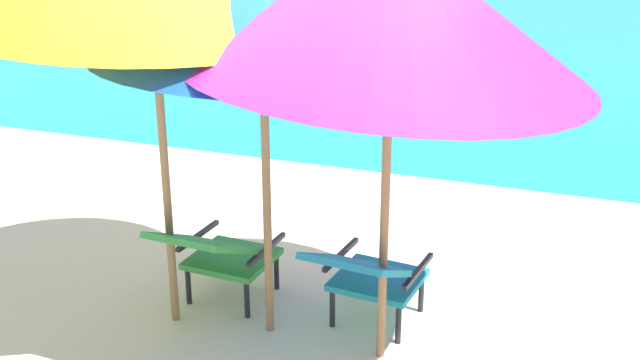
# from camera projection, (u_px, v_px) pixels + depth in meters

# --- Properties ---
(ground_plane) EXTENTS (40.00, 40.00, 0.00)m
(ground_plane) POSITION_uv_depth(u_px,v_px,m) (426.00, 141.00, 8.49)
(ground_plane) COLOR beige
(ocean_band) EXTENTS (40.00, 18.00, 0.01)m
(ocean_band) POSITION_uv_depth(u_px,v_px,m) (514.00, 28.00, 15.42)
(ocean_band) COLOR teal
(ocean_band) RESTS_ON ground_plane
(swim_buoy) EXTENTS (1.60, 0.18, 0.18)m
(swim_buoy) POSITION_uv_depth(u_px,v_px,m) (441.00, 106.00, 9.50)
(swim_buoy) COLOR yellow
(swim_buoy) RESTS_ON ocean_band
(lounge_chair_left) EXTENTS (0.59, 0.91, 0.68)m
(lounge_chair_left) POSITION_uv_depth(u_px,v_px,m) (218.00, 252.00, 4.98)
(lounge_chair_left) COLOR #338E3D
(lounge_chair_left) RESTS_ON ground_plane
(lounge_chair_right) EXTENTS (0.62, 0.92, 0.68)m
(lounge_chair_right) POSITION_uv_depth(u_px,v_px,m) (368.00, 273.00, 4.70)
(lounge_chair_right) COLOR teal
(lounge_chair_right) RESTS_ON ground_plane
(beach_umbrella_center) EXTENTS (2.63, 2.64, 2.37)m
(beach_umbrella_center) POSITION_uv_depth(u_px,v_px,m) (262.00, 6.00, 4.16)
(beach_umbrella_center) COLOR olive
(beach_umbrella_center) RESTS_ON ground_plane
(beach_umbrella_right) EXTENTS (2.23, 2.18, 2.48)m
(beach_umbrella_right) POSITION_uv_depth(u_px,v_px,m) (391.00, 4.00, 3.88)
(beach_umbrella_right) COLOR olive
(beach_umbrella_right) RESTS_ON ground_plane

